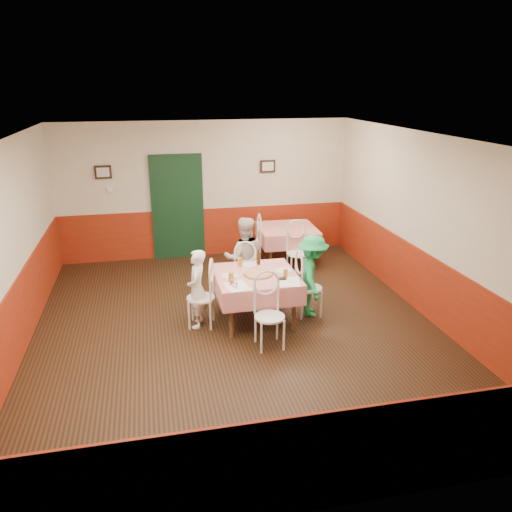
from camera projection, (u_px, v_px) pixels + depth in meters
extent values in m
plane|color=black|center=(237.00, 328.00, 7.53)|extent=(7.00, 7.00, 0.00)
plane|color=white|center=(234.00, 138.00, 6.61)|extent=(7.00, 7.00, 0.00)
cube|color=beige|center=(206.00, 190.00, 10.30)|extent=(6.00, 0.10, 2.80)
cube|color=beige|center=(316.00, 371.00, 3.84)|extent=(6.00, 0.10, 2.80)
cube|color=beige|center=(8.00, 254.00, 6.46)|extent=(0.10, 7.00, 2.80)
cube|color=beige|center=(427.00, 227.00, 7.67)|extent=(0.10, 7.00, 2.80)
cube|color=maroon|center=(207.00, 232.00, 10.58)|extent=(6.00, 0.03, 1.00)
cube|color=maroon|center=(311.00, 464.00, 4.15)|extent=(6.00, 0.03, 1.00)
cube|color=maroon|center=(20.00, 317.00, 6.76)|extent=(0.03, 7.00, 1.00)
cube|color=maroon|center=(420.00, 281.00, 7.97)|extent=(0.03, 7.00, 1.00)
cube|color=black|center=(178.00, 208.00, 10.24)|extent=(0.96, 0.06, 2.10)
cube|color=black|center=(103.00, 172.00, 9.70)|extent=(0.32, 0.03, 0.26)
cube|color=black|center=(268.00, 166.00, 10.36)|extent=(0.32, 0.03, 0.26)
cube|color=white|center=(110.00, 190.00, 9.83)|extent=(0.10, 0.03, 0.10)
cube|color=red|center=(256.00, 297.00, 7.67)|extent=(1.23, 1.23, 0.77)
cube|color=red|center=(287.00, 245.00, 10.10)|extent=(1.17, 1.17, 0.77)
cylinder|color=#B74723|center=(258.00, 274.00, 7.50)|extent=(0.42, 0.42, 0.03)
cylinder|color=white|center=(229.00, 276.00, 7.45)|extent=(0.25, 0.25, 0.01)
cylinder|color=white|center=(283.00, 271.00, 7.66)|extent=(0.25, 0.25, 0.01)
cylinder|color=white|center=(249.00, 265.00, 7.90)|extent=(0.25, 0.25, 0.01)
cylinder|color=#BF7219|center=(231.00, 278.00, 7.22)|extent=(0.08, 0.08, 0.14)
cylinder|color=#BF7219|center=(286.00, 273.00, 7.39)|extent=(0.07, 0.07, 0.13)
cylinder|color=#BF7219|center=(240.00, 262.00, 7.83)|extent=(0.08, 0.08, 0.14)
cylinder|color=#381C0A|center=(258.00, 258.00, 7.90)|extent=(0.06, 0.06, 0.22)
cylinder|color=silver|center=(233.00, 285.00, 7.03)|extent=(0.04, 0.04, 0.09)
cylinder|color=silver|center=(237.00, 286.00, 7.00)|extent=(0.04, 0.04, 0.09)
cylinder|color=#B23319|center=(231.00, 282.00, 7.12)|extent=(0.04, 0.04, 0.09)
cube|color=white|center=(237.00, 286.00, 7.09)|extent=(0.35, 0.44, 0.00)
cube|color=white|center=(289.00, 282.00, 7.26)|extent=(0.37, 0.45, 0.00)
cube|color=black|center=(282.00, 279.00, 7.34)|extent=(0.11, 0.09, 0.02)
imported|color=gray|center=(197.00, 289.00, 7.41)|extent=(0.39, 0.50, 1.21)
imported|color=gray|center=(244.00, 258.00, 8.39)|extent=(0.74, 0.60, 1.41)
imported|color=gray|center=(312.00, 276.00, 7.76)|extent=(0.65, 0.92, 1.31)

